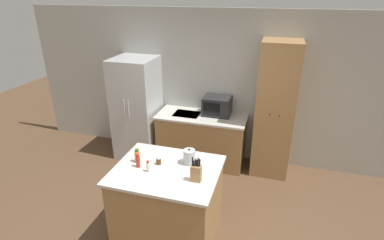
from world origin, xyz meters
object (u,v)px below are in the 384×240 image
Objects in this scene: knife_block at (196,173)px; spice_bottle_green_herb at (137,156)px; fire_extinguisher at (118,137)px; refrigerator at (137,108)px; spice_bottle_short_red at (138,161)px; spice_bottle_tall_dark at (148,167)px; spice_bottle_amber_oil at (159,161)px; pantry_cabinet at (275,111)px; microwave at (217,106)px; kettle at (189,157)px.

knife_block is 1.69× the size of spice_bottle_green_herb.
knife_block is 3.02m from fire_extinguisher.
refrigerator is 10.69× the size of spice_bottle_short_red.
spice_bottle_amber_oil is at bearing 73.26° from spice_bottle_tall_dark.
pantry_cabinet reaches higher than fire_extinguisher.
microwave is at bearing 80.13° from spice_bottle_amber_oil.
spice_bottle_tall_dark is 0.50m from kettle.
spice_bottle_short_red is (0.90, -1.79, 0.11)m from refrigerator.
spice_bottle_green_herb is at bearing -166.76° from kettle.
pantry_cabinet is at bearing 69.03° from knife_block.
spice_bottle_green_herb is (-0.79, 0.18, -0.02)m from knife_block.
spice_bottle_amber_oil is at bearing -161.05° from kettle.
spice_bottle_green_herb is (-1.53, -1.77, -0.08)m from pantry_cabinet.
spice_bottle_amber_oil is (-0.52, 0.20, -0.07)m from knife_block.
spice_bottle_amber_oil is (0.05, 0.18, -0.02)m from spice_bottle_tall_dark.
fire_extinguisher is at bearing 139.95° from kettle.
knife_block is 0.58m from spice_bottle_tall_dark.
pantry_cabinet is at bearing 2.00° from refrigerator.
spice_bottle_short_red is at bearing -148.77° from spice_bottle_amber_oil.
refrigerator is at bearing 116.58° from spice_bottle_short_red.
pantry_cabinet is 2.38m from spice_bottle_short_red.
refrigerator is at bearing -173.31° from microwave.
spice_bottle_tall_dark is at bearing -60.42° from refrigerator.
kettle is 2.69m from fire_extinguisher.
knife_block is (0.20, -2.03, -0.00)m from microwave.
kettle is at bearing -89.04° from microwave.
spice_bottle_green_herb is 0.85× the size of kettle.
pantry_cabinet is at bearing 60.45° from kettle.
pantry_cabinet reaches higher than spice_bottle_amber_oil.
kettle is (1.45, -1.54, 0.13)m from refrigerator.
kettle reaches higher than spice_bottle_green_herb.
refrigerator is 2.00m from spice_bottle_short_red.
spice_bottle_green_herb reaches higher than fire_extinguisher.
kettle is (0.40, 0.30, 0.03)m from spice_bottle_tall_dark.
fire_extinguisher is (-2.88, 0.02, -0.89)m from pantry_cabinet.
pantry_cabinet is 2.09m from knife_block.
refrigerator is 2.00m from spice_bottle_amber_oil.
fire_extinguisher is (-0.51, 0.10, -0.70)m from refrigerator.
spice_bottle_amber_oil is at bearing 5.37° from spice_bottle_green_herb.
microwave reaches higher than spice_bottle_amber_oil.
spice_bottle_tall_dark is at bearing -36.72° from spice_bottle_green_herb.
microwave is 2.26× the size of kettle.
spice_bottle_green_herb is 0.63m from kettle.
microwave is at bearing 174.97° from pantry_cabinet.
microwave is 2.02m from spice_bottle_short_red.
spice_bottle_short_red reaches higher than spice_bottle_tall_dark.
pantry_cabinet is at bearing 49.09° from spice_bottle_green_herb.
knife_block is at bearing -110.97° from pantry_cabinet.
refrigerator reaches higher than spice_bottle_amber_oil.
spice_bottle_green_herb is at bearing 143.28° from spice_bottle_tall_dark.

